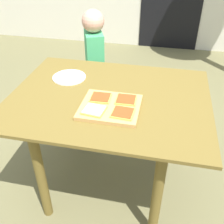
# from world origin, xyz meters

# --- Properties ---
(ground_plane) EXTENTS (16.00, 16.00, 0.00)m
(ground_plane) POSITION_xyz_m (0.00, 0.00, 0.00)
(ground_plane) COLOR brown
(dining_table) EXTENTS (1.21, 0.94, 0.77)m
(dining_table) POSITION_xyz_m (0.00, 0.00, 0.63)
(dining_table) COLOR brown
(dining_table) RESTS_ON ground
(cutting_board) EXTENTS (0.33, 0.30, 0.02)m
(cutting_board) POSITION_xyz_m (0.03, -0.13, 0.78)
(cutting_board) COLOR tan
(cutting_board) RESTS_ON dining_table
(pizza_slice_far_left) EXTENTS (0.12, 0.12, 0.01)m
(pizza_slice_far_left) POSITION_xyz_m (-0.04, -0.07, 0.80)
(pizza_slice_far_left) COLOR gold
(pizza_slice_far_left) RESTS_ON cutting_board
(pizza_slice_far_right) EXTENTS (0.12, 0.12, 0.01)m
(pizza_slice_far_right) POSITION_xyz_m (0.11, -0.06, 0.80)
(pizza_slice_far_right) COLOR gold
(pizza_slice_far_right) RESTS_ON cutting_board
(pizza_slice_near_left) EXTENTS (0.13, 0.13, 0.01)m
(pizza_slice_near_left) POSITION_xyz_m (-0.04, -0.20, 0.80)
(pizza_slice_near_left) COLOR gold
(pizza_slice_near_left) RESTS_ON cutting_board
(pizza_slice_near_right) EXTENTS (0.12, 0.12, 0.01)m
(pizza_slice_near_right) POSITION_xyz_m (0.12, -0.20, 0.80)
(pizza_slice_near_right) COLOR gold
(pizza_slice_near_right) RESTS_ON cutting_board
(plate_white_left) EXTENTS (0.22, 0.22, 0.01)m
(plate_white_left) POSITION_xyz_m (-0.32, 0.17, 0.78)
(plate_white_left) COLOR white
(plate_white_left) RESTS_ON dining_table
(child_left) EXTENTS (0.22, 0.27, 1.09)m
(child_left) POSITION_xyz_m (-0.29, 0.72, 0.64)
(child_left) COLOR #3B3360
(child_left) RESTS_ON ground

